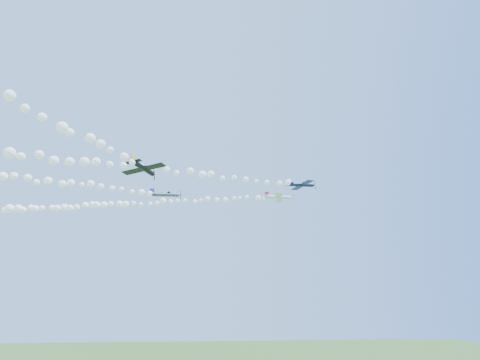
{
  "coord_description": "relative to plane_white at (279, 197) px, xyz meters",
  "views": [
    {
      "loc": [
        -5.58,
        -90.72,
        22.26
      ],
      "look_at": [
        1.84,
        -5.28,
        47.14
      ],
      "focal_mm": 30.0,
      "sensor_mm": 36.0,
      "label": 1
    }
  ],
  "objects": [
    {
      "name": "plane_grey",
      "position": [
        -29.27,
        -11.27,
        -2.74
      ],
      "size": [
        7.69,
        8.05,
        2.32
      ],
      "rotation": [
        0.15,
        -0.1,
        0.43
      ],
      "color": "#3E475A"
    },
    {
      "name": "plane_black",
      "position": [
        -28.9,
        -47.93,
        -7.94
      ],
      "size": [
        6.57,
        6.2,
        2.26
      ],
      "rotation": [
        -0.11,
        0.06,
        1.15
      ],
      "color": "black"
    },
    {
      "name": "plane_navy",
      "position": [
        3.33,
        -12.76,
        0.05
      ],
      "size": [
        7.83,
        8.3,
        2.1
      ],
      "rotation": [
        -0.03,
        -0.07,
        0.28
      ],
      "color": "#0D183C"
    },
    {
      "name": "smoke_trail_navy",
      "position": [
        -36.4,
        -24.37,
        -0.17
      ],
      "size": [
        75.07,
        23.98,
        3.05
      ],
      "primitive_type": null,
      "color": "white"
    },
    {
      "name": "plane_white",
      "position": [
        0.0,
        0.0,
        0.0
      ],
      "size": [
        7.98,
        8.49,
        3.08
      ],
      "rotation": [
        -0.09,
        0.09,
        -0.26
      ],
      "color": "white"
    },
    {
      "name": "smoke_trail_white",
      "position": [
        -42.66,
        11.28,
        -0.28
      ],
      "size": [
        80.79,
        23.53,
        3.31
      ],
      "primitive_type": null,
      "color": "white"
    }
  ]
}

